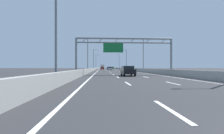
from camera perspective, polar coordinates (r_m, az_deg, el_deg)
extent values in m
plane|color=#2D2D30|center=(102.05, -1.03, -0.75)|extent=(260.00, 260.00, 0.00)
cube|color=white|center=(5.99, 17.47, -12.59)|extent=(0.16, 3.00, 0.01)
cube|color=white|center=(14.68, 4.92, -5.11)|extent=(0.16, 3.00, 0.01)
cube|color=white|center=(23.60, 1.83, -3.18)|extent=(0.16, 3.00, 0.01)
cube|color=white|center=(32.56, 0.44, -2.31)|extent=(0.16, 3.00, 0.01)
cube|color=white|center=(41.54, -0.35, -1.81)|extent=(0.16, 3.00, 0.01)
cube|color=white|center=(50.53, -0.86, -1.49)|extent=(0.16, 3.00, 0.01)
cube|color=white|center=(59.52, -1.21, -1.27)|extent=(0.16, 3.00, 0.01)
cube|color=white|center=(68.52, -1.47, -1.10)|extent=(0.16, 3.00, 0.01)
cube|color=white|center=(77.51, -1.67, -0.98)|extent=(0.16, 3.00, 0.01)
cube|color=white|center=(86.51, -1.83, -0.88)|extent=(0.16, 3.00, 0.01)
cube|color=white|center=(95.50, -1.96, -0.79)|extent=(0.16, 3.00, 0.01)
cube|color=white|center=(104.50, -2.07, -0.73)|extent=(0.16, 3.00, 0.01)
cube|color=white|center=(113.50, -2.16, -0.67)|extent=(0.16, 3.00, 0.01)
cube|color=white|center=(122.50, -2.24, -0.62)|extent=(0.16, 3.00, 0.01)
cube|color=white|center=(131.49, -2.30, -0.58)|extent=(0.16, 3.00, 0.01)
cube|color=white|center=(140.49, -2.36, -0.54)|extent=(0.16, 3.00, 0.01)
cube|color=white|center=(149.49, -2.41, -0.51)|extent=(0.16, 3.00, 0.01)
cube|color=white|center=(158.49, -2.45, -0.48)|extent=(0.16, 3.00, 0.01)
cube|color=white|center=(15.60, 18.18, -4.81)|extent=(0.16, 3.00, 0.01)
cube|color=white|center=(24.18, 10.37, -3.10)|extent=(0.16, 3.00, 0.01)
cube|color=white|center=(32.99, 6.69, -2.28)|extent=(0.16, 3.00, 0.01)
cube|color=white|center=(41.88, 4.58, -1.80)|extent=(0.16, 3.00, 0.01)
cube|color=white|center=(50.81, 3.20, -1.48)|extent=(0.16, 3.00, 0.01)
cube|color=white|center=(59.75, 2.24, -1.26)|extent=(0.16, 3.00, 0.01)
cube|color=white|center=(68.72, 1.53, -1.10)|extent=(0.16, 3.00, 0.01)
cube|color=white|center=(77.69, 0.98, -0.97)|extent=(0.16, 3.00, 0.01)
cube|color=white|center=(86.67, 0.55, -0.87)|extent=(0.16, 3.00, 0.01)
cube|color=white|center=(95.65, 0.19, -0.79)|extent=(0.16, 3.00, 0.01)
cube|color=white|center=(104.63, -0.10, -0.73)|extent=(0.16, 3.00, 0.01)
cube|color=white|center=(113.62, -0.34, -0.67)|extent=(0.16, 3.00, 0.01)
cube|color=white|center=(122.61, -0.55, -0.62)|extent=(0.16, 3.00, 0.01)
cube|color=white|center=(131.60, -0.73, -0.58)|extent=(0.16, 3.00, 0.01)
cube|color=white|center=(140.59, -0.89, -0.54)|extent=(0.16, 3.00, 0.01)
cube|color=white|center=(149.58, -1.03, -0.51)|extent=(0.16, 3.00, 0.01)
cube|color=white|center=(158.58, -1.15, -0.48)|extent=(0.16, 3.00, 0.01)
cube|color=white|center=(89.99, -4.08, -0.84)|extent=(0.16, 176.00, 0.01)
cube|color=white|center=(90.44, 2.58, -0.84)|extent=(0.16, 176.00, 0.01)
cube|color=#9E9E99|center=(112.02, -4.75, -0.44)|extent=(0.45, 220.00, 0.95)
cube|color=#9E9E99|center=(112.49, 2.29, -0.44)|extent=(0.45, 220.00, 0.95)
cylinder|color=gray|center=(31.63, -11.05, 3.23)|extent=(0.36, 0.36, 6.20)
cylinder|color=gray|center=(33.57, 17.85, 3.04)|extent=(0.36, 0.36, 6.20)
cylinder|color=gray|center=(31.90, 3.84, 8.80)|extent=(16.35, 0.32, 0.32)
cylinder|color=gray|center=(31.80, 3.84, 7.56)|extent=(16.35, 0.26, 0.26)
cylinder|color=gray|center=(31.75, -8.58, 8.21)|extent=(0.74, 0.10, 0.74)
cylinder|color=gray|center=(31.61, -3.61, 8.24)|extent=(0.74, 0.10, 0.74)
cylinder|color=gray|center=(31.71, 1.37, 8.22)|extent=(0.74, 0.10, 0.74)
cylinder|color=gray|center=(32.04, 6.28, 8.13)|extent=(0.74, 0.10, 0.74)
cylinder|color=gray|center=(32.60, 11.06, 7.99)|extent=(0.74, 0.10, 0.74)
cylinder|color=gray|center=(33.37, 15.64, 7.81)|extent=(0.74, 0.10, 0.74)
cube|color=#146B33|center=(31.52, 0.39, 5.98)|extent=(3.40, 0.12, 1.60)
cylinder|color=slate|center=(16.47, -16.97, 12.04)|extent=(0.20, 0.20, 9.50)
cylinder|color=slate|center=(50.95, -7.53, 3.86)|extent=(0.20, 0.20, 9.50)
cylinder|color=slate|center=(51.40, -6.29, 8.99)|extent=(2.20, 0.12, 0.12)
cube|color=#F2EAC6|center=(51.33, -5.05, 8.89)|extent=(0.56, 0.28, 0.20)
cylinder|color=slate|center=(52.11, 9.65, 3.77)|extent=(0.20, 0.20, 9.50)
cylinder|color=slate|center=(52.38, 8.46, 8.82)|extent=(2.20, 0.12, 0.12)
cube|color=#F2EAC6|center=(52.16, 7.27, 8.74)|extent=(0.56, 0.28, 0.20)
cylinder|color=slate|center=(85.89, -5.76, 2.28)|extent=(0.20, 0.20, 9.50)
cylinder|color=slate|center=(86.15, -5.03, 5.34)|extent=(2.20, 0.12, 0.12)
cube|color=#F2EAC6|center=(86.11, -4.29, 5.28)|extent=(0.56, 0.28, 0.20)
cylinder|color=slate|center=(86.58, 4.48, 2.27)|extent=(0.20, 0.20, 9.50)
cylinder|color=slate|center=(86.74, 3.76, 5.31)|extent=(2.20, 0.12, 0.12)
cube|color=#F2EAC6|center=(86.61, 3.03, 5.25)|extent=(0.56, 0.28, 0.20)
cylinder|color=slate|center=(120.88, -5.02, 1.62)|extent=(0.20, 0.20, 9.50)
cylinder|color=slate|center=(121.07, -4.50, 3.80)|extent=(2.20, 0.12, 0.12)
cube|color=#F2EAC6|center=(121.05, -3.98, 3.75)|extent=(0.56, 0.28, 0.20)
cylinder|color=slate|center=(121.37, 2.27, 1.61)|extent=(0.20, 0.20, 9.50)
cylinder|color=slate|center=(121.49, 1.75, 3.78)|extent=(2.20, 0.12, 0.12)
cube|color=#F2EAC6|center=(121.40, 1.23, 3.74)|extent=(0.56, 0.28, 0.20)
cube|color=red|center=(99.92, -3.06, -0.39)|extent=(1.78, 4.52, 0.68)
cube|color=black|center=(100.24, -3.06, -0.04)|extent=(1.57, 2.15, 0.51)
cylinder|color=black|center=(101.63, -3.50, -0.57)|extent=(0.22, 0.64, 0.64)
cylinder|color=black|center=(101.64, -2.62, -0.57)|extent=(0.22, 0.64, 0.64)
cylinder|color=black|center=(98.21, -3.51, -0.59)|extent=(0.22, 0.64, 0.64)
cylinder|color=black|center=(98.21, -2.60, -0.59)|extent=(0.22, 0.64, 0.64)
cube|color=#1E7A38|center=(126.55, 0.13, -0.30)|extent=(1.86, 4.61, 0.69)
cube|color=black|center=(126.77, 0.12, -0.03)|extent=(1.64, 1.97, 0.49)
cylinder|color=black|center=(128.26, -0.28, -0.45)|extent=(0.22, 0.64, 0.64)
cylinder|color=black|center=(128.35, 0.45, -0.45)|extent=(0.22, 0.64, 0.64)
cylinder|color=black|center=(124.75, -0.20, -0.47)|extent=(0.22, 0.64, 0.64)
cylinder|color=black|center=(124.85, 0.55, -0.47)|extent=(0.22, 0.64, 0.64)
cube|color=black|center=(27.29, 4.95, -1.40)|extent=(1.75, 4.31, 0.66)
cube|color=black|center=(27.21, 4.97, -0.19)|extent=(1.54, 1.94, 0.50)
cylinder|color=black|center=(28.80, 2.99, -1.98)|extent=(0.22, 0.64, 0.64)
cylinder|color=black|center=(29.00, 5.99, -1.97)|extent=(0.22, 0.64, 0.64)
cylinder|color=black|center=(25.61, 3.76, -2.23)|extent=(0.22, 0.64, 0.64)
cylinder|color=black|center=(25.84, 7.13, -2.21)|extent=(0.22, 0.64, 0.64)
cube|color=#2347AD|center=(98.46, -1.06, -0.41)|extent=(1.87, 4.39, 0.61)
cube|color=black|center=(97.91, -1.05, -0.08)|extent=(1.65, 1.76, 0.53)
cylinder|color=black|center=(100.08, -1.57, -0.58)|extent=(0.22, 0.64, 0.64)
cylinder|color=black|center=(100.14, -0.62, -0.58)|extent=(0.22, 0.64, 0.64)
cylinder|color=black|center=(96.78, -1.51, -0.60)|extent=(0.22, 0.64, 0.64)
cylinder|color=black|center=(96.85, -0.54, -0.60)|extent=(0.22, 0.64, 0.64)
cube|color=yellow|center=(60.18, 3.77, -0.65)|extent=(1.82, 4.38, 0.65)
cube|color=black|center=(59.91, 3.80, -0.10)|extent=(1.60, 1.87, 0.51)
cylinder|color=black|center=(61.72, 2.85, -0.93)|extent=(0.22, 0.64, 0.64)
cylinder|color=black|center=(61.91, 4.32, -0.93)|extent=(0.22, 0.64, 0.64)
cylinder|color=black|center=(58.46, 3.18, -0.98)|extent=(0.22, 0.64, 0.64)
cylinder|color=black|center=(58.66, 4.74, -0.98)|extent=(0.22, 0.64, 0.64)
cube|color=#A8ADB2|center=(84.27, -0.60, -0.48)|extent=(1.81, 4.30, 0.61)
cube|color=black|center=(84.12, -0.60, -0.09)|extent=(1.59, 2.03, 0.55)
cylinder|color=black|center=(85.84, -1.18, -0.67)|extent=(0.22, 0.64, 0.64)
cylinder|color=black|center=(85.91, -0.12, -0.67)|extent=(0.22, 0.64, 0.64)
cylinder|color=black|center=(82.65, -1.10, -0.70)|extent=(0.22, 0.64, 0.64)
cylinder|color=black|center=(82.72, 0.00, -0.70)|extent=(0.22, 0.64, 0.64)
cube|color=#B21E19|center=(123.59, -3.02, 0.10)|extent=(2.44, 2.14, 2.12)
cube|color=beige|center=(119.67, -3.02, 0.18)|extent=(2.44, 5.31, 2.45)
cylinder|color=black|center=(123.77, -3.52, -0.40)|extent=(0.28, 0.96, 0.96)
cylinder|color=black|center=(123.77, -2.52, -0.40)|extent=(0.28, 0.96, 0.96)
cylinder|color=black|center=(118.42, -3.54, -0.41)|extent=(0.28, 0.96, 0.96)
cylinder|color=black|center=(118.43, -2.49, -0.41)|extent=(0.28, 0.96, 0.96)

